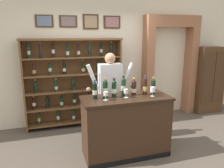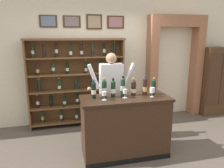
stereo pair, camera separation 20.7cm
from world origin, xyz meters
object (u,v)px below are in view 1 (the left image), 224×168
tasting_counter (126,126)px  tasting_bottle_vin_santo (95,90)px  shopkeeper (110,87)px  wine_shelf (74,80)px  tasting_bottle_super_tuscan (123,86)px  tasting_bottle_riserva (105,88)px  tasting_bottle_chianti (134,87)px  wine_glass_center (126,92)px  tasting_bottle_grappa (145,86)px  wine_glass_spare (153,90)px  tasting_bottle_rosso (153,86)px  side_cabinet (208,80)px  wine_glass_left (106,94)px  tasting_bottle_prosecco (114,88)px

tasting_counter → tasting_bottle_vin_santo: 0.81m
tasting_counter → shopkeeper: 0.85m
wine_shelf → tasting_bottle_super_tuscan: size_ratio=6.37×
tasting_bottle_riserva → tasting_bottle_chianti: 0.50m
shopkeeper → wine_glass_center: 0.69m
tasting_bottle_super_tuscan → tasting_bottle_grappa: bearing=-9.1°
wine_glass_spare → tasting_bottle_rosso: bearing=60.1°
tasting_bottle_super_tuscan → tasting_counter: bearing=-83.3°
tasting_bottle_rosso → wine_glass_spare: tasting_bottle_rosso is taller
wine_glass_spare → wine_glass_center: (-0.44, 0.06, -0.01)m
tasting_bottle_riserva → tasting_counter: bearing=-10.0°
side_cabinet → tasting_bottle_rosso: 2.61m
wine_glass_center → tasting_bottle_super_tuscan: bearing=87.7°
tasting_counter → tasting_bottle_grappa: bearing=7.7°
tasting_counter → wine_glass_spare: 0.75m
tasting_counter → tasting_bottle_chianti: tasting_bottle_chianti is taller
wine_glass_center → tasting_bottle_vin_santo: bearing=168.8°
side_cabinet → wine_glass_left: side_cabinet is taller
tasting_bottle_chianti → wine_glass_spare: bearing=-34.9°
tasting_bottle_prosecco → wine_glass_center: (0.17, -0.10, -0.04)m
tasting_bottle_chianti → wine_glass_center: size_ratio=2.07×
shopkeeper → tasting_bottle_prosecco: 0.61m
wine_shelf → wine_glass_center: size_ratio=14.76×
wine_glass_center → tasting_bottle_grappa: bearing=11.9°
tasting_bottle_vin_santo → tasting_bottle_riserva: 0.17m
side_cabinet → tasting_bottle_chianti: (-2.61, -1.27, 0.29)m
tasting_bottle_grappa → tasting_bottle_riserva: bearing=179.0°
tasting_bottle_chianti → tasting_bottle_prosecco: bearing=-177.1°
tasting_bottle_prosecco → tasting_bottle_grappa: 0.53m
wine_shelf → wine_glass_spare: (1.07, -1.55, 0.10)m
tasting_bottle_rosso → wine_glass_spare: (-0.09, -0.17, -0.02)m
tasting_bottle_rosso → wine_glass_left: 0.89m
tasting_counter → wine_glass_center: bearing=-119.9°
tasting_bottle_chianti → tasting_bottle_riserva: bearing=-176.4°
tasting_bottle_super_tuscan → wine_glass_left: tasting_bottle_super_tuscan is taller
tasting_bottle_rosso → tasting_bottle_prosecco: bearing=-179.5°
wine_glass_spare → tasting_bottle_riserva: bearing=169.1°
tasting_bottle_super_tuscan → side_cabinet: bearing=24.2°
wine_shelf → wine_glass_left: (0.29, -1.54, 0.08)m
wine_glass_spare → wine_glass_center: 0.44m
tasting_bottle_prosecco → tasting_bottle_super_tuscan: 0.17m
shopkeeper → tasting_counter: bearing=-83.6°
tasting_counter → tasting_bottle_grappa: (0.35, 0.05, 0.65)m
wine_glass_center → tasting_bottle_riserva: bearing=164.2°
tasting_bottle_riserva → tasting_bottle_prosecco: 0.15m
tasting_bottle_prosecco → tasting_bottle_rosso: 0.70m
side_cabinet → tasting_bottle_riserva: (-3.11, -1.30, 0.31)m
tasting_bottle_prosecco → tasting_counter: bearing=-21.5°
shopkeeper → wine_glass_spare: bearing=-56.4°
wine_glass_left → tasting_counter: bearing=11.1°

